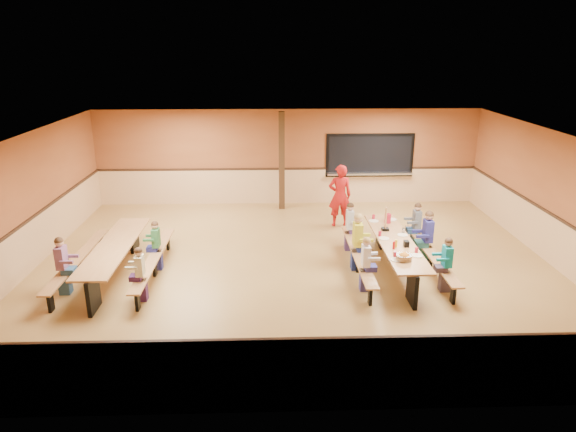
{
  "coord_description": "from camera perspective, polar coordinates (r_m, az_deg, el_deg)",
  "views": [
    {
      "loc": [
        -0.52,
        -10.92,
        4.86
      ],
      "look_at": [
        -0.15,
        0.18,
        1.15
      ],
      "focal_mm": 32.0,
      "sensor_mm": 36.0,
      "label": 1
    }
  ],
  "objects": [
    {
      "name": "condiment_mustard",
      "position": [
        11.23,
        11.91,
        -3.0
      ],
      "size": [
        0.06,
        0.06,
        0.17
      ],
      "primitive_type": "cylinder",
      "color": "yellow",
      "rests_on": "cafeteria_table_main"
    },
    {
      "name": "structural_post",
      "position": [
        15.69,
        -0.7,
        6.1
      ],
      "size": [
        0.18,
        0.18,
        3.0
      ],
      "primitive_type": "cube",
      "color": "#332011",
      "rests_on": "ground"
    },
    {
      "name": "napkin_dispenser",
      "position": [
        11.32,
        13.02,
        -3.02
      ],
      "size": [
        0.1,
        0.14,
        0.13
      ],
      "primitive_type": "cube",
      "color": "black",
      "rests_on": "cafeteria_table_main"
    },
    {
      "name": "seated_adult_yellow",
      "position": [
        11.64,
        7.71,
        -2.9
      ],
      "size": [
        0.42,
        0.34,
        1.31
      ],
      "primitive_type": null,
      "color": "gold",
      "rests_on": "ground"
    },
    {
      "name": "seated_child_tan_sec",
      "position": [
        10.59,
        -16.06,
        -6.29
      ],
      "size": [
        0.32,
        0.26,
        1.11
      ],
      "primitive_type": null,
      "color": "beige",
      "rests_on": "ground"
    },
    {
      "name": "seated_child_green_sec",
      "position": [
        11.93,
        -14.39,
        -3.23
      ],
      "size": [
        0.33,
        0.27,
        1.13
      ],
      "primitive_type": null,
      "color": "#2C6737",
      "rests_on": "ground"
    },
    {
      "name": "cafeteria_table_main",
      "position": [
        11.73,
        11.77,
        -3.63
      ],
      "size": [
        1.91,
        3.7,
        0.74
      ],
      "color": "#A97443",
      "rests_on": "ground"
    },
    {
      "name": "cafeteria_table_second",
      "position": [
        11.84,
        -18.63,
        -4.02
      ],
      "size": [
        1.91,
        3.7,
        0.74
      ],
      "color": "#A97443",
      "rests_on": "ground"
    },
    {
      "name": "chip_bowl",
      "position": [
        10.6,
        12.77,
        -4.45
      ],
      "size": [
        0.32,
        0.32,
        0.15
      ],
      "primitive_type": null,
      "color": "orange",
      "rests_on": "cafeteria_table_main"
    },
    {
      "name": "standing_woman",
      "position": [
        14.34,
        5.78,
        2.26
      ],
      "size": [
        0.66,
        0.44,
        1.76
      ],
      "primitive_type": "imported",
      "rotation": [
        0.0,
        0.0,
        3.17
      ],
      "color": "#AC1413",
      "rests_on": "ground"
    },
    {
      "name": "table_paddle",
      "position": [
        12.18,
        10.78,
        -0.97
      ],
      "size": [
        0.16,
        0.16,
        0.56
      ],
      "color": "black",
      "rests_on": "cafeteria_table_main"
    },
    {
      "name": "place_settings",
      "position": [
        11.63,
        11.86,
        -2.4
      ],
      "size": [
        0.65,
        3.3,
        0.11
      ],
      "primitive_type": null,
      "color": "beige",
      "rests_on": "cafeteria_table_main"
    },
    {
      "name": "punch_pitcher",
      "position": [
        12.72,
        11.03,
        -0.27
      ],
      "size": [
        0.16,
        0.16,
        0.22
      ],
      "primitive_type": "cylinder",
      "color": "#AF172B",
      "rests_on": "cafeteria_table_main"
    },
    {
      "name": "seated_child_white_left",
      "position": [
        10.7,
        8.61,
        -5.35
      ],
      "size": [
        0.34,
        0.28,
        1.16
      ],
      "primitive_type": null,
      "color": "white",
      "rests_on": "ground"
    },
    {
      "name": "seated_child_navy_right",
      "position": [
        12.21,
        15.21,
        -2.42
      ],
      "size": [
        0.4,
        0.33,
        1.28
      ],
      "primitive_type": null,
      "color": "navy",
      "rests_on": "ground"
    },
    {
      "name": "seated_child_grey_left",
      "position": [
        12.74,
        6.86,
        -1.21
      ],
      "size": [
        0.37,
        0.3,
        1.2
      ],
      "primitive_type": null,
      "color": "#B6B6B6",
      "rests_on": "ground"
    },
    {
      "name": "kitchen_pass_through",
      "position": [
        16.53,
        9.07,
        6.47
      ],
      "size": [
        2.78,
        0.28,
        1.38
      ],
      "color": "black",
      "rests_on": "ground"
    },
    {
      "name": "seated_child_char_right",
      "position": [
        13.05,
        14.07,
        -1.18
      ],
      "size": [
        0.36,
        0.3,
        1.19
      ],
      "primitive_type": null,
      "color": "#4F545A",
      "rests_on": "ground"
    },
    {
      "name": "seated_child_purple_sec",
      "position": [
        11.39,
        -23.77,
        -5.13
      ],
      "size": [
        0.37,
        0.3,
        1.21
      ],
      "primitive_type": null,
      "color": "#7D4E71",
      "rests_on": "ground"
    },
    {
      "name": "room_envelope",
      "position": [
        11.7,
        0.76,
        -2.41
      ],
      "size": [
        12.04,
        10.04,
        3.02
      ],
      "color": "brown",
      "rests_on": "ground"
    },
    {
      "name": "ground",
      "position": [
        11.96,
        0.74,
        -5.5
      ],
      "size": [
        12.0,
        12.0,
        0.0
      ],
      "primitive_type": "plane",
      "color": "olive",
      "rests_on": "ground"
    },
    {
      "name": "seated_child_teal_right",
      "position": [
        11.04,
        17.18,
        -5.23
      ],
      "size": [
        0.34,
        0.28,
        1.16
      ],
      "primitive_type": null,
      "color": "teal",
      "rests_on": "ground"
    },
    {
      "name": "condiment_ketchup",
      "position": [
        11.13,
        11.68,
        -3.2
      ],
      "size": [
        0.06,
        0.06,
        0.17
      ],
      "primitive_type": "cylinder",
      "color": "#B2140F",
      "rests_on": "cafeteria_table_main"
    }
  ]
}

